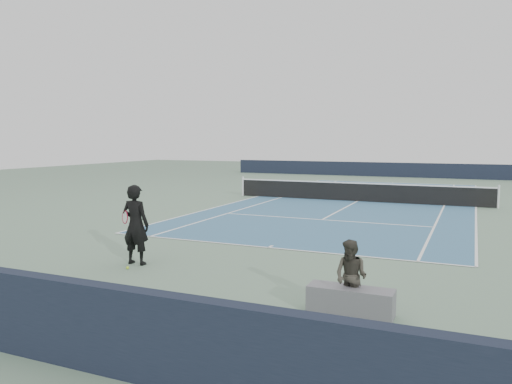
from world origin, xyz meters
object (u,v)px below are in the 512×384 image
at_px(tennis_ball, 128,268).
at_px(spectator_bench, 351,288).
at_px(tennis_net, 358,192).
at_px(tennis_player, 136,225).

distance_m(tennis_ball, spectator_bench, 5.72).
relative_size(tennis_net, tennis_player, 6.43).
xyz_separation_m(tennis_net, spectator_bench, (3.41, -16.36, -0.02)).
bearing_deg(tennis_ball, spectator_bench, -9.40).
height_order(tennis_ball, spectator_bench, spectator_bench).
bearing_deg(spectator_bench, tennis_player, 166.07).
distance_m(tennis_player, tennis_ball, 1.09).
relative_size(tennis_net, tennis_ball, 172.98).
xyz_separation_m(tennis_player, tennis_ball, (0.11, -0.49, -0.97)).
distance_m(tennis_net, tennis_player, 15.13).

